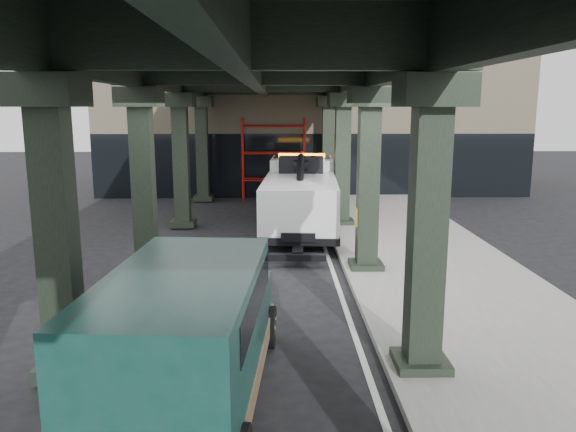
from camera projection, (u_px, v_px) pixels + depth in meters
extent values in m
plane|color=black|center=(271.00, 297.00, 13.51)|extent=(90.00, 90.00, 0.00)
cube|color=gray|center=(434.00, 269.00, 15.54)|extent=(5.00, 40.00, 0.15)
cube|color=silver|center=(333.00, 272.00, 15.50)|extent=(0.12, 38.00, 0.01)
cube|color=black|center=(427.00, 232.00, 9.15)|extent=(0.55, 0.55, 5.00)
cube|color=black|center=(434.00, 91.00, 8.72)|extent=(1.10, 1.10, 0.50)
cube|color=black|center=(420.00, 364.00, 9.60)|extent=(0.90, 0.90, 0.24)
cube|color=black|center=(368.00, 183.00, 15.04)|extent=(0.55, 0.55, 5.00)
cube|color=black|center=(370.00, 97.00, 14.61)|extent=(1.10, 1.10, 0.50)
cube|color=black|center=(366.00, 266.00, 15.49)|extent=(0.90, 0.90, 0.24)
cube|color=black|center=(342.00, 161.00, 20.93)|extent=(0.55, 0.55, 5.00)
cube|color=black|center=(343.00, 100.00, 20.50)|extent=(1.10, 1.10, 0.50)
cube|color=black|center=(341.00, 222.00, 21.37)|extent=(0.90, 0.90, 0.24)
cube|color=black|center=(328.00, 149.00, 26.82)|extent=(0.55, 0.55, 5.00)
cube|color=black|center=(329.00, 101.00, 26.39)|extent=(1.10, 1.10, 0.50)
cube|color=black|center=(327.00, 197.00, 27.26)|extent=(0.90, 0.90, 0.24)
cube|color=black|center=(57.00, 233.00, 9.04)|extent=(0.55, 0.55, 5.00)
cube|color=black|center=(45.00, 90.00, 8.61)|extent=(1.10, 1.10, 0.50)
cube|color=black|center=(68.00, 367.00, 9.48)|extent=(0.90, 0.90, 0.24)
cube|color=black|center=(144.00, 183.00, 14.93)|extent=(0.55, 0.55, 5.00)
cube|color=black|center=(139.00, 97.00, 14.49)|extent=(1.10, 1.10, 0.50)
cube|color=black|center=(148.00, 267.00, 15.37)|extent=(0.90, 0.90, 0.24)
cube|color=black|center=(181.00, 162.00, 20.81)|extent=(0.55, 0.55, 5.00)
cube|color=black|center=(179.00, 100.00, 20.38)|extent=(1.10, 1.10, 0.50)
cube|color=black|center=(183.00, 223.00, 21.26)|extent=(0.90, 0.90, 0.24)
cube|color=black|center=(202.00, 150.00, 26.70)|extent=(0.55, 0.55, 5.00)
cube|color=black|center=(201.00, 101.00, 26.27)|extent=(1.10, 1.10, 0.50)
cube|color=black|center=(204.00, 198.00, 27.14)|extent=(0.90, 0.90, 0.24)
cube|color=black|center=(371.00, 65.00, 14.46)|extent=(0.35, 32.00, 1.10)
cube|color=black|center=(138.00, 65.00, 14.34)|extent=(0.35, 32.00, 1.10)
cube|color=black|center=(255.00, 65.00, 14.40)|extent=(0.35, 32.00, 1.10)
cube|color=black|center=(255.00, 37.00, 14.27)|extent=(7.40, 32.00, 0.30)
cube|color=#C6B793|center=(309.00, 116.00, 32.41)|extent=(22.00, 10.00, 8.00)
cylinder|color=#AA150D|center=(243.00, 158.00, 27.72)|extent=(0.08, 0.08, 4.00)
cylinder|color=#AA150D|center=(242.00, 160.00, 26.93)|extent=(0.08, 0.08, 4.00)
cylinder|color=#AA150D|center=(304.00, 158.00, 27.78)|extent=(0.08, 0.08, 4.00)
cylinder|color=#AA150D|center=(305.00, 160.00, 26.99)|extent=(0.08, 0.08, 4.00)
cylinder|color=#AA150D|center=(274.00, 178.00, 27.94)|extent=(3.00, 0.08, 0.08)
cylinder|color=#AA150D|center=(274.00, 152.00, 27.69)|extent=(3.00, 0.08, 0.08)
cylinder|color=#AA150D|center=(274.00, 126.00, 27.44)|extent=(3.00, 0.08, 0.08)
cube|color=black|center=(300.00, 214.00, 20.26)|extent=(1.48, 7.70, 0.26)
cube|color=white|center=(302.00, 180.00, 22.64)|extent=(2.54, 2.59, 1.84)
cube|color=white|center=(302.00, 189.00, 23.79)|extent=(2.44, 0.86, 0.92)
cube|color=black|center=(302.00, 167.00, 22.80)|extent=(2.32, 1.46, 0.87)
cube|color=white|center=(300.00, 201.00, 18.98)|extent=(2.75, 5.24, 1.43)
cube|color=orange|center=(302.00, 156.00, 22.25)|extent=(1.85, 0.40, 0.16)
cube|color=black|center=(301.00, 165.00, 20.79)|extent=(1.67, 0.71, 0.61)
cylinder|color=black|center=(300.00, 178.00, 19.04)|extent=(0.46, 3.58, 1.37)
cube|color=black|center=(298.00, 249.00, 16.63)|extent=(0.39, 1.44, 0.18)
cube|color=black|center=(297.00, 257.00, 15.94)|extent=(1.64, 0.35, 0.18)
cylinder|color=black|center=(275.00, 204.00, 23.18)|extent=(0.42, 1.14, 1.12)
cylinder|color=silver|center=(275.00, 204.00, 23.18)|extent=(0.43, 0.64, 0.62)
cylinder|color=black|center=(329.00, 204.00, 23.10)|extent=(0.42, 1.14, 1.12)
cylinder|color=silver|center=(329.00, 204.00, 23.10)|extent=(0.43, 0.64, 0.62)
cylinder|color=black|center=(269.00, 220.00, 19.88)|extent=(0.42, 1.14, 1.12)
cylinder|color=silver|center=(269.00, 220.00, 19.88)|extent=(0.43, 0.64, 0.62)
cylinder|color=black|center=(332.00, 220.00, 19.79)|extent=(0.42, 1.14, 1.12)
cylinder|color=silver|center=(332.00, 220.00, 19.79)|extent=(0.43, 0.64, 0.62)
cylinder|color=black|center=(266.00, 228.00, 18.58)|extent=(0.42, 1.14, 1.12)
cylinder|color=silver|center=(266.00, 228.00, 18.58)|extent=(0.43, 0.64, 0.62)
cylinder|color=black|center=(333.00, 228.00, 18.49)|extent=(0.42, 1.14, 1.12)
cylinder|color=silver|center=(333.00, 228.00, 18.49)|extent=(0.43, 0.64, 0.62)
cube|color=#113D36|center=(218.00, 300.00, 10.62)|extent=(2.04, 1.20, 0.87)
cube|color=#113D36|center=(184.00, 337.00, 7.95)|extent=(2.34, 4.46, 1.87)
cube|color=olive|center=(192.00, 374.00, 8.48)|extent=(2.46, 5.52, 0.34)
cube|color=black|center=(213.00, 266.00, 10.09)|extent=(1.90, 0.55, 0.80)
cube|color=black|center=(187.00, 298.00, 8.14)|extent=(2.30, 3.60, 0.53)
cube|color=silver|center=(223.00, 309.00, 11.19)|extent=(1.93, 0.26, 0.29)
cylinder|color=black|center=(168.00, 325.00, 10.72)|extent=(0.33, 0.83, 0.81)
cylinder|color=silver|center=(168.00, 325.00, 10.72)|extent=(0.34, 0.47, 0.44)
cylinder|color=black|center=(268.00, 327.00, 10.61)|extent=(0.33, 0.83, 0.81)
cylinder|color=silver|center=(268.00, 327.00, 10.61)|extent=(0.34, 0.47, 0.44)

